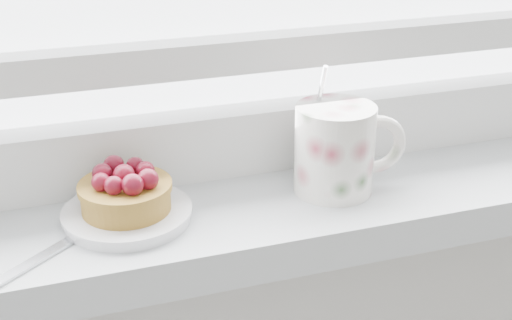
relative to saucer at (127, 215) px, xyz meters
name	(u,v)px	position (x,y,z in m)	size (l,w,h in m)	color
saucer	(127,215)	(0.00, 0.00, 0.00)	(0.12, 0.12, 0.01)	white
raspberry_tart	(125,190)	(0.00, 0.00, 0.03)	(0.09, 0.09, 0.05)	brown
floral_mug	(337,147)	(0.22, 0.00, 0.04)	(0.12, 0.09, 0.13)	white
fork	(60,247)	(-0.07, -0.03, 0.00)	(0.16, 0.14, 0.00)	silver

